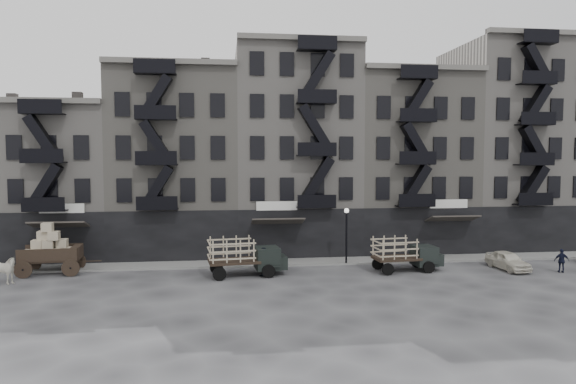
{
  "coord_description": "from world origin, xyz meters",
  "views": [
    {
      "loc": [
        -5.99,
        -34.61,
        8.15
      ],
      "look_at": [
        -1.23,
        4.0,
        5.43
      ],
      "focal_mm": 32.0,
      "sensor_mm": 36.0,
      "label": 1
    }
  ],
  "objects": [
    {
      "name": "wagon",
      "position": [
        -18.12,
        2.21,
        2.02
      ],
      "size": [
        4.32,
        2.52,
        3.54
      ],
      "rotation": [
        0.0,
        0.0,
        0.07
      ],
      "color": "black",
      "rests_on": "ground"
    },
    {
      "name": "stake_truck_east",
      "position": [
        6.66,
        0.01,
        1.4
      ],
      "size": [
        5.02,
        2.38,
        2.45
      ],
      "rotation": [
        0.0,
        0.0,
        0.09
      ],
      "color": "black",
      "rests_on": "ground"
    },
    {
      "name": "stake_truck_west",
      "position": [
        -4.69,
        0.02,
        1.51
      ],
      "size": [
        5.45,
        2.68,
        2.64
      ],
      "rotation": [
        0.0,
        0.0,
        0.12
      ],
      "color": "black",
      "rests_on": "ground"
    },
    {
      "name": "car_east",
      "position": [
        14.18,
        -0.36,
        0.66
      ],
      "size": [
        1.88,
        4.0,
        1.32
      ],
      "primitive_type": "imported",
      "rotation": [
        0.0,
        0.0,
        0.08
      ],
      "color": "beige",
      "rests_on": "ground"
    },
    {
      "name": "pedestrian_mid",
      "position": [
        -3.46,
        -0.2,
        0.98
      ],
      "size": [
        1.1,
        0.94,
        1.96
      ],
      "primitive_type": "imported",
      "rotation": [
        0.0,
        0.0,
        3.38
      ],
      "color": "black",
      "rests_on": "ground"
    },
    {
      "name": "building_east",
      "position": [
        20.0,
        9.82,
        9.0
      ],
      "size": [
        10.0,
        11.35,
        19.2
      ],
      "color": "gray",
      "rests_on": "ground"
    },
    {
      "name": "policeman",
      "position": [
        17.42,
        -1.72,
        0.84
      ],
      "size": [
        1.06,
        0.7,
        1.67
      ],
      "primitive_type": "imported",
      "rotation": [
        0.0,
        0.0,
        2.81
      ],
      "color": "black",
      "rests_on": "ground"
    },
    {
      "name": "building_center",
      "position": [
        -0.0,
        9.82,
        8.5
      ],
      "size": [
        10.0,
        11.35,
        18.2
      ],
      "color": "gray",
      "rests_on": "ground"
    },
    {
      "name": "ground",
      "position": [
        0.0,
        0.0,
        0.0
      ],
      "size": [
        140.0,
        140.0,
        0.0
      ],
      "primitive_type": "plane",
      "color": "#38383A",
      "rests_on": "ground"
    },
    {
      "name": "building_mideast",
      "position": [
        10.0,
        9.83,
        7.5
      ],
      "size": [
        10.0,
        11.35,
        16.2
      ],
      "color": "gray",
      "rests_on": "ground"
    },
    {
      "name": "building_midwest",
      "position": [
        -10.0,
        9.83,
        7.5
      ],
      "size": [
        10.0,
        11.35,
        16.2
      ],
      "color": "gray",
      "rests_on": "ground"
    },
    {
      "name": "sidewalk",
      "position": [
        0.0,
        3.75,
        0.07
      ],
      "size": [
        55.0,
        2.5,
        0.15
      ],
      "primitive_type": "cube",
      "color": "slate",
      "rests_on": "ground"
    },
    {
      "name": "lamp_post",
      "position": [
        3.0,
        2.6,
        2.78
      ],
      "size": [
        0.36,
        0.36,
        4.28
      ],
      "color": "black",
      "rests_on": "ground"
    },
    {
      "name": "horse",
      "position": [
        -20.18,
        -0.54,
        0.91
      ],
      "size": [
        2.31,
        1.36,
        1.83
      ],
      "primitive_type": "imported",
      "rotation": [
        0.0,
        0.0,
        1.39
      ],
      "color": "silver",
      "rests_on": "ground"
    },
    {
      "name": "building_west",
      "position": [
        -20.0,
        9.83,
        6.0
      ],
      "size": [
        10.0,
        11.35,
        13.2
      ],
      "color": "gray",
      "rests_on": "ground"
    }
  ]
}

